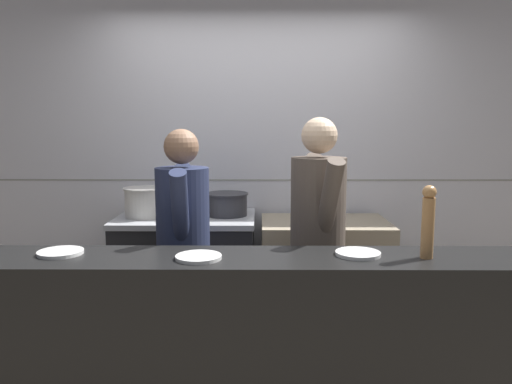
{
  "coord_description": "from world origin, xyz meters",
  "views": [
    {
      "loc": [
        0.01,
        -2.61,
        1.61
      ],
      "look_at": [
        -0.01,
        0.73,
        1.15
      ],
      "focal_mm": 35.0,
      "sensor_mm": 36.0,
      "label": 1
    }
  ],
  "objects_px": {
    "mixing_bowl_steel": "(317,215)",
    "chef_head_cook": "(183,245)",
    "plated_dish_main": "(60,252)",
    "pepper_mill": "(428,220)",
    "chefs_knife": "(310,224)",
    "stock_pot": "(145,202)",
    "plated_dish_dessert": "(358,253)",
    "oven_range": "(187,275)",
    "chef_sous": "(318,237)",
    "sauce_pot": "(186,207)",
    "braising_pot": "(227,203)",
    "plated_dish_appetiser": "(199,257)"
  },
  "relations": [
    {
      "from": "mixing_bowl_steel",
      "to": "chefs_knife",
      "type": "bearing_deg",
      "value": -112.12
    },
    {
      "from": "stock_pot",
      "to": "chefs_knife",
      "type": "distance_m",
      "value": 1.23
    },
    {
      "from": "pepper_mill",
      "to": "chef_sous",
      "type": "relative_size",
      "value": 0.22
    },
    {
      "from": "oven_range",
      "to": "chef_sous",
      "type": "height_order",
      "value": "chef_sous"
    },
    {
      "from": "oven_range",
      "to": "chef_sous",
      "type": "xyz_separation_m",
      "value": [
        0.91,
        -0.7,
        0.46
      ]
    },
    {
      "from": "pepper_mill",
      "to": "chef_head_cook",
      "type": "xyz_separation_m",
      "value": [
        -1.29,
        0.55,
        -0.26
      ]
    },
    {
      "from": "plated_dish_dessert",
      "to": "chef_sous",
      "type": "relative_size",
      "value": 0.14
    },
    {
      "from": "braising_pot",
      "to": "chef_sous",
      "type": "bearing_deg",
      "value": -50.11
    },
    {
      "from": "mixing_bowl_steel",
      "to": "braising_pot",
      "type": "bearing_deg",
      "value": 179.0
    },
    {
      "from": "sauce_pot",
      "to": "chef_sous",
      "type": "distance_m",
      "value": 1.12
    },
    {
      "from": "sauce_pot",
      "to": "chef_sous",
      "type": "bearing_deg",
      "value": -35.69
    },
    {
      "from": "chef_sous",
      "to": "plated_dish_main",
      "type": "bearing_deg",
      "value": -169.59
    },
    {
      "from": "plated_dish_appetiser",
      "to": "mixing_bowl_steel",
      "type": "bearing_deg",
      "value": 61.21
    },
    {
      "from": "sauce_pot",
      "to": "mixing_bowl_steel",
      "type": "relative_size",
      "value": 1.19
    },
    {
      "from": "braising_pot",
      "to": "pepper_mill",
      "type": "xyz_separation_m",
      "value": [
        1.07,
        -1.32,
        0.13
      ]
    },
    {
      "from": "stock_pot",
      "to": "mixing_bowl_steel",
      "type": "relative_size",
      "value": 1.14
    },
    {
      "from": "plated_dish_appetiser",
      "to": "chefs_knife",
      "type": "bearing_deg",
      "value": 60.29
    },
    {
      "from": "plated_dish_dessert",
      "to": "oven_range",
      "type": "bearing_deg",
      "value": 130.15
    },
    {
      "from": "stock_pot",
      "to": "plated_dish_dessert",
      "type": "bearing_deg",
      "value": -41.83
    },
    {
      "from": "chefs_knife",
      "to": "plated_dish_main",
      "type": "distance_m",
      "value": 1.75
    },
    {
      "from": "plated_dish_main",
      "to": "chef_sous",
      "type": "distance_m",
      "value": 1.47
    },
    {
      "from": "mixing_bowl_steel",
      "to": "chef_head_cook",
      "type": "distance_m",
      "value": 1.17
    },
    {
      "from": "stock_pot",
      "to": "braising_pot",
      "type": "relative_size",
      "value": 0.96
    },
    {
      "from": "sauce_pot",
      "to": "oven_range",
      "type": "bearing_deg",
      "value": 94.63
    },
    {
      "from": "stock_pot",
      "to": "oven_range",
      "type": "bearing_deg",
      "value": 7.04
    },
    {
      "from": "stock_pot",
      "to": "sauce_pot",
      "type": "relative_size",
      "value": 0.96
    },
    {
      "from": "plated_dish_appetiser",
      "to": "plated_dish_dessert",
      "type": "relative_size",
      "value": 1.0
    },
    {
      "from": "plated_dish_appetiser",
      "to": "chef_sous",
      "type": "xyz_separation_m",
      "value": [
        0.66,
        0.62,
        -0.04
      ]
    },
    {
      "from": "braising_pot",
      "to": "plated_dish_dessert",
      "type": "xyz_separation_m",
      "value": [
        0.74,
        -1.27,
        -0.05
      ]
    },
    {
      "from": "pepper_mill",
      "to": "stock_pot",
      "type": "bearing_deg",
      "value": 143.13
    },
    {
      "from": "oven_range",
      "to": "pepper_mill",
      "type": "relative_size",
      "value": 2.84
    },
    {
      "from": "stock_pot",
      "to": "plated_dish_main",
      "type": "xyz_separation_m",
      "value": [
        -0.16,
        -1.2,
        -0.07
      ]
    },
    {
      "from": "braising_pot",
      "to": "chefs_knife",
      "type": "height_order",
      "value": "braising_pot"
    },
    {
      "from": "stock_pot",
      "to": "chef_head_cook",
      "type": "bearing_deg",
      "value": -61.0
    },
    {
      "from": "oven_range",
      "to": "plated_dish_main",
      "type": "distance_m",
      "value": 1.41
    },
    {
      "from": "plated_dish_main",
      "to": "pepper_mill",
      "type": "xyz_separation_m",
      "value": [
        1.84,
        -0.06,
        0.18
      ]
    },
    {
      "from": "mixing_bowl_steel",
      "to": "chef_head_cook",
      "type": "relative_size",
      "value": 0.17
    },
    {
      "from": "stock_pot",
      "to": "pepper_mill",
      "type": "xyz_separation_m",
      "value": [
        1.68,
        -1.26,
        0.11
      ]
    },
    {
      "from": "sauce_pot",
      "to": "plated_dish_dessert",
      "type": "height_order",
      "value": "sauce_pot"
    },
    {
      "from": "braising_pot",
      "to": "chefs_knife",
      "type": "xyz_separation_m",
      "value": [
        0.61,
        -0.18,
        -0.12
      ]
    },
    {
      "from": "plated_dish_main",
      "to": "pepper_mill",
      "type": "distance_m",
      "value": 1.85
    },
    {
      "from": "mixing_bowl_steel",
      "to": "chef_sous",
      "type": "xyz_separation_m",
      "value": [
        -0.08,
        -0.71,
        -0.0
      ]
    },
    {
      "from": "oven_range",
      "to": "braising_pot",
      "type": "relative_size",
      "value": 3.18
    },
    {
      "from": "chefs_knife",
      "to": "chef_sous",
      "type": "bearing_deg",
      "value": -90.62
    },
    {
      "from": "plated_dish_main",
      "to": "plated_dish_dessert",
      "type": "xyz_separation_m",
      "value": [
        1.51,
        -0.01,
        0.0
      ]
    },
    {
      "from": "chefs_knife",
      "to": "plated_dish_dessert",
      "type": "relative_size",
      "value": 1.44
    },
    {
      "from": "mixing_bowl_steel",
      "to": "chef_head_cook",
      "type": "xyz_separation_m",
      "value": [
        -0.9,
        -0.76,
        -0.04
      ]
    },
    {
      "from": "pepper_mill",
      "to": "chef_sous",
      "type": "xyz_separation_m",
      "value": [
        -0.47,
        0.6,
        -0.22
      ]
    },
    {
      "from": "sauce_pot",
      "to": "mixing_bowl_steel",
      "type": "bearing_deg",
      "value": 3.53
    },
    {
      "from": "oven_range",
      "to": "pepper_mill",
      "type": "height_order",
      "value": "pepper_mill"
    }
  ]
}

